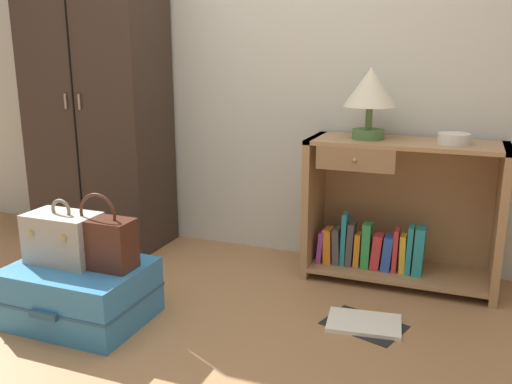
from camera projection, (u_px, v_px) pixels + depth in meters
The scene contains 11 objects.
ground_plane at pixel (151, 365), 2.19m from camera, with size 9.00×9.00×0.00m, color #9E7047.
back_wall at pixel (276, 39), 3.22m from camera, with size 6.40×0.10×2.60m, color beige.
wardrobe at pixel (97, 99), 3.43m from camera, with size 0.84×0.47×1.88m.
bookshelf at pixel (396, 214), 2.95m from camera, with size 1.01×0.40×0.78m.
table_lamp at pixel (370, 91), 2.83m from camera, with size 0.28×0.28×0.37m.
bowl at pixel (454, 139), 2.72m from camera, with size 0.16×0.16×0.05m, color silver.
suitcase_large at pixel (81, 293), 2.53m from camera, with size 0.62×0.49×0.27m.
train_case at pixel (63, 237), 2.52m from camera, with size 0.33×0.21×0.30m.
handbag at pixel (100, 241), 2.46m from camera, with size 0.33×0.14×0.35m.
bottle at pixel (20, 280), 2.80m from camera, with size 0.07×0.07×0.18m.
open_book_on_floor at pixel (364, 323), 2.51m from camera, with size 0.41×0.34×0.02m.
Camera 1 is at (1.10, -1.66, 1.22)m, focal length 38.20 mm.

